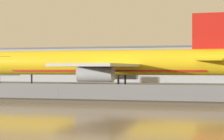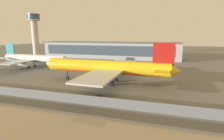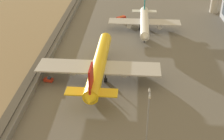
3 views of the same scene
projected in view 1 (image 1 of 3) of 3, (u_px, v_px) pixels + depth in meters
The scene contains 6 objects.
ground_plane at pixel (91, 94), 80.02m from camera, with size 500.00×500.00×0.00m, color #66635E.
shoreline_seawall at pixel (46, 101), 60.21m from camera, with size 320.00×3.00×0.50m.
perimeter_fence at pixel (58, 92), 64.55m from camera, with size 280.00×0.10×2.48m.
cargo_jet_yellow at pixel (110, 63), 84.12m from camera, with size 51.09×43.62×14.92m.
baggage_tug at pixel (102, 95), 66.01m from camera, with size 2.22×3.46×1.80m.
terminal_building at pixel (103, 65), 156.25m from camera, with size 103.95×18.19×12.11m.
Camera 1 is at (24.23, -76.34, 4.82)m, focal length 70.00 mm.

